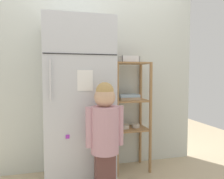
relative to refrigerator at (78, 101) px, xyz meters
name	(u,v)px	position (x,y,z in m)	size (l,w,h in m)	color
ground_plane	(100,178)	(0.24, -0.02, -0.88)	(6.00, 6.00, 0.00)	tan
kitchen_wall_back	(94,78)	(0.24, 0.33, 0.25)	(2.71, 0.03, 2.27)	silver
refrigerator	(78,101)	(0.00, 0.00, 0.00)	(0.72, 0.64, 1.77)	silver
child_standing	(105,129)	(0.19, -0.47, -0.21)	(0.36, 0.26, 1.11)	brown
pantry_shelf_unit	(129,106)	(0.64, 0.13, -0.10)	(0.45, 0.35, 1.32)	#9E7247
fruit_bin	(129,60)	(0.64, 0.14, 0.47)	(0.22, 0.18, 0.08)	white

